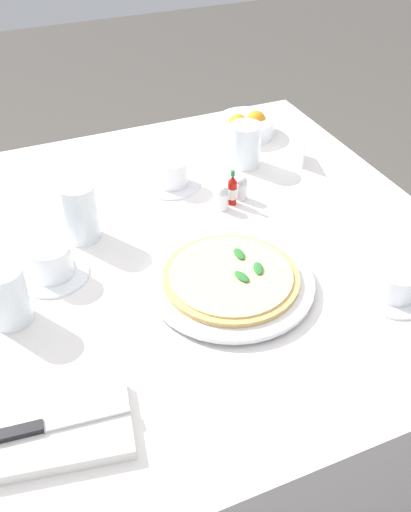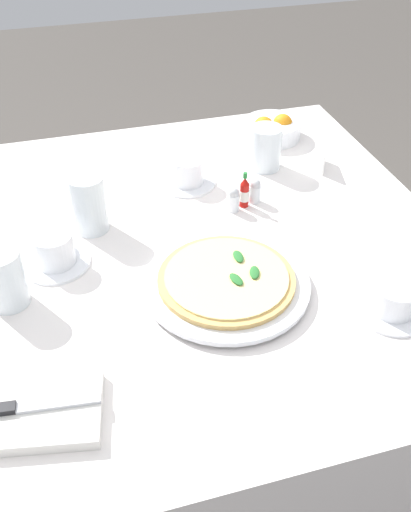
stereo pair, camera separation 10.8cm
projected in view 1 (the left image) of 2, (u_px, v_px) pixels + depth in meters
ground_plane at (189, 450)px, 1.62m from camera, size 8.00×8.00×0.00m
dining_table at (184, 292)px, 1.25m from camera, size 1.08×1.08×0.73m
pizza_plate at (231, 282)px, 1.06m from camera, size 0.31×0.31×0.02m
pizza at (231, 276)px, 1.05m from camera, size 0.25×0.25×0.02m
coffee_cup_center_back at (397, 285)px, 1.03m from camera, size 0.13×0.13×0.06m
coffee_cup_far_right at (51, 262)px, 1.07m from camera, size 0.13×0.13×0.07m
coffee_cup_near_left at (171, 174)px, 1.33m from camera, size 0.13×0.13×0.06m
water_glass_back_corner at (81, 215)px, 1.15m from camera, size 0.07×0.07×0.12m
water_glass_right_edge at (8, 298)px, 0.97m from camera, size 0.07×0.07×0.11m
water_glass_near_right at (245, 147)px, 1.39m from camera, size 0.08×0.08×0.10m
napkin_folded at (53, 430)px, 0.81m from camera, size 0.24×0.17×0.02m
dinner_knife at (53, 424)px, 0.81m from camera, size 0.20×0.04×0.01m
citrus_bowl at (246, 125)px, 1.53m from camera, size 0.15×0.15×0.06m
hot_sauce_bottle at (232, 190)px, 1.26m from camera, size 0.02×0.02×0.08m
salt_shaker at (242, 189)px, 1.28m from camera, size 0.03×0.03×0.06m
pepper_shaker at (222, 199)px, 1.25m from camera, size 0.03×0.03×0.06m
menu_card at (298, 149)px, 1.42m from camera, size 0.03×0.09×0.06m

